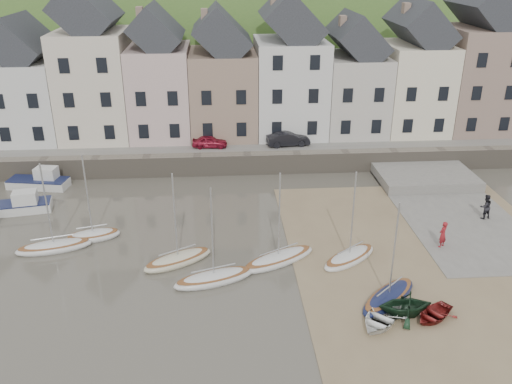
{
  "coord_description": "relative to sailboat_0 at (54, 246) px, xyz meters",
  "views": [
    {
      "loc": [
        -2.35,
        -27.44,
        17.94
      ],
      "look_at": [
        0.0,
        6.0,
        3.0
      ],
      "focal_mm": 37.76,
      "sensor_mm": 36.0,
      "label": 1
    }
  ],
  "objects": [
    {
      "name": "rowboat_green",
      "position": [
        20.71,
        -8.61,
        0.55
      ],
      "size": [
        2.96,
        2.59,
        1.51
      ],
      "primitive_type": "imported",
      "rotation": [
        0.0,
        0.0,
        -1.53
      ],
      "color": "black",
      "rests_on": "beach"
    },
    {
      "name": "rowboat_red",
      "position": [
        22.22,
        -8.91,
        0.07
      ],
      "size": [
        3.2,
        3.06,
        0.54
      ],
      "primitive_type": "imported",
      "rotation": [
        0.0,
        0.0,
        -0.92
      ],
      "color": "maroon",
      "rests_on": "beach"
    },
    {
      "name": "rowboat_white",
      "position": [
        19.27,
        -9.14,
        0.13
      ],
      "size": [
        3.82,
        3.92,
        0.66
      ],
      "primitive_type": "imported",
      "rotation": [
        0.0,
        0.0,
        -0.71
      ],
      "color": "white",
      "rests_on": "beach"
    },
    {
      "name": "ground",
      "position": [
        13.46,
        -4.28,
        -0.26
      ],
      "size": [
        160.0,
        160.0,
        0.0
      ],
      "primitive_type": "plane",
      "color": "#403C32",
      "rests_on": "ground"
    },
    {
      "name": "hillside",
      "position": [
        8.46,
        55.72,
        -18.25
      ],
      "size": [
        134.4,
        84.0,
        84.0
      ],
      "color": "#3D5D25",
      "rests_on": "ground"
    },
    {
      "name": "sailboat_0",
      "position": [
        0.0,
        0.0,
        0.0
      ],
      "size": [
        5.07,
        2.62,
        6.32
      ],
      "color": "silver",
      "rests_on": "ground"
    },
    {
      "name": "motorboat_0",
      "position": [
        -4.11,
        6.01,
        0.32
      ],
      "size": [
        5.1,
        2.53,
        1.7
      ],
      "color": "silver",
      "rests_on": "ground"
    },
    {
      "name": "sailboat_4",
      "position": [
        14.59,
        -2.58,
        -0.0
      ],
      "size": [
        5.36,
        3.88,
        6.32
      ],
      "color": "silver",
      "rests_on": "ground"
    },
    {
      "name": "quay_land",
      "position": [
        13.46,
        27.72,
        0.49
      ],
      "size": [
        90.0,
        30.0,
        1.5
      ],
      "primitive_type": "cube",
      "color": "#3D5D25",
      "rests_on": "ground"
    },
    {
      "name": "motorboat_2",
      "position": [
        -3.92,
        10.71,
        0.32
      ],
      "size": [
        5.16,
        2.57,
        1.7
      ],
      "color": "silver",
      "rests_on": "ground"
    },
    {
      "name": "townhouse_terrace",
      "position": [
        15.22,
        19.72,
        7.06
      ],
      "size": [
        61.05,
        8.0,
        13.93
      ],
      "color": "white",
      "rests_on": "quay_land"
    },
    {
      "name": "car_right",
      "position": [
        17.38,
        15.22,
        1.99
      ],
      "size": [
        4.08,
        1.81,
        1.3
      ],
      "primitive_type": "imported",
      "rotation": [
        0.0,
        0.0,
        1.68
      ],
      "color": "black",
      "rests_on": "quay_street"
    },
    {
      "name": "sailboat_3",
      "position": [
        10.52,
        -4.5,
        -0.0
      ],
      "size": [
        5.16,
        2.95,
        6.32
      ],
      "color": "silver",
      "rests_on": "ground"
    },
    {
      "name": "sailboat_1",
      "position": [
        2.25,
        1.37,
        0.01
      ],
      "size": [
        3.91,
        2.37,
        6.32
      ],
      "color": "silver",
      "rests_on": "ground"
    },
    {
      "name": "slipway",
      "position": [
        28.46,
        3.72,
        -0.2
      ],
      "size": [
        8.0,
        18.0,
        0.12
      ],
      "primitive_type": "cube",
      "color": "slate",
      "rests_on": "ground"
    },
    {
      "name": "beach",
      "position": [
        24.46,
        -4.28,
        -0.23
      ],
      "size": [
        18.0,
        26.0,
        0.06
      ],
      "primitive_type": "cube",
      "color": "#776548",
      "rests_on": "ground"
    },
    {
      "name": "person_dark",
      "position": [
        30.24,
        2.3,
        0.79
      ],
      "size": [
        1.03,
        0.87,
        1.87
      ],
      "primitive_type": "imported",
      "rotation": [
        0.0,
        0.0,
        3.33
      ],
      "color": "black",
      "rests_on": "slipway"
    },
    {
      "name": "car_left",
      "position": [
        10.17,
        15.22,
        1.88
      ],
      "size": [
        3.24,
        1.46,
        1.08
      ],
      "primitive_type": "imported",
      "rotation": [
        0.0,
        0.0,
        1.51
      ],
      "color": "maroon",
      "rests_on": "quay_street"
    },
    {
      "name": "sailboat_6",
      "position": [
        19.1,
        -2.71,
        0.0
      ],
      "size": [
        4.46,
        3.88,
        6.32
      ],
      "color": "silver",
      "rests_on": "ground"
    },
    {
      "name": "sailboat_5",
      "position": [
        20.32,
        -7.09,
        0.0
      ],
      "size": [
        4.54,
        4.34,
        6.32
      ],
      "color": "#151C42",
      "rests_on": "ground"
    },
    {
      "name": "sailboat_2",
      "position": [
        8.25,
        -2.23,
        0.0
      ],
      "size": [
        4.78,
        3.59,
        6.32
      ],
      "color": "beige",
      "rests_on": "ground"
    },
    {
      "name": "seawall",
      "position": [
        13.46,
        12.72,
        0.64
      ],
      "size": [
        70.0,
        1.2,
        1.8
      ],
      "primitive_type": "cube",
      "color": "slate",
      "rests_on": "ground"
    },
    {
      "name": "quay_street",
      "position": [
        13.46,
        16.22,
        1.29
      ],
      "size": [
        70.0,
        7.0,
        0.1
      ],
      "primitive_type": "cube",
      "color": "slate",
      "rests_on": "quay_land"
    },
    {
      "name": "person_red",
      "position": [
        25.54,
        -1.54,
        0.77
      ],
      "size": [
        0.79,
        0.75,
        1.82
      ],
      "primitive_type": "imported",
      "rotation": [
        0.0,
        0.0,
        3.79
      ],
      "color": "maroon",
      "rests_on": "slipway"
    }
  ]
}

